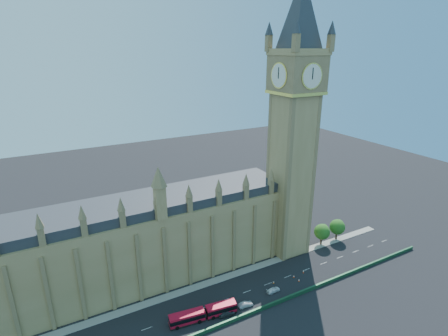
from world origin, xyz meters
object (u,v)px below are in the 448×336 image
car_silver (246,304)px  car_white (273,290)px  car_grey (226,313)px  red_bus (203,314)px

car_silver → car_white: (11.13, 1.42, -0.05)m
car_grey → car_white: car_grey is taller
car_grey → car_white: size_ratio=1.04×
car_silver → red_bus: bearing=88.1°
red_bus → car_white: bearing=7.2°
red_bus → car_white: size_ratio=4.23×
car_grey → car_white: bearing=-77.6°
car_white → red_bus: bearing=86.7°
car_silver → car_white: size_ratio=0.95×
red_bus → car_silver: size_ratio=4.46×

